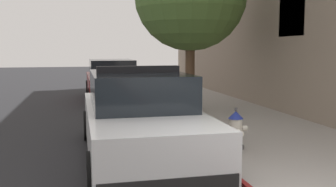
{
  "coord_description": "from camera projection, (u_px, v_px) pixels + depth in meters",
  "views": [
    {
      "loc": [
        -2.22,
        -3.6,
        1.99
      ],
      "look_at": [
        -0.32,
        4.63,
        1.0
      ],
      "focal_mm": 41.01,
      "sensor_mm": 36.0,
      "label": 1
    }
  ],
  "objects": [
    {
      "name": "sidewalk_pavement",
      "position": [
        189.0,
        100.0,
        14.27
      ],
      "size": [
        3.48,
        60.0,
        0.15
      ],
      "primitive_type": "cube",
      "color": "gray",
      "rests_on": "ground"
    },
    {
      "name": "curb_painted_edge",
      "position": [
        142.0,
        102.0,
        13.87
      ],
      "size": [
        0.08,
        60.0,
        0.15
      ],
      "primitive_type": "cube",
      "color": "maroon",
      "rests_on": "ground"
    },
    {
      "name": "fire_hydrant",
      "position": [
        236.0,
        130.0,
        7.05
      ],
      "size": [
        0.44,
        0.4,
        0.76
      ],
      "color": "#4C4C51",
      "rests_on": "sidewalk_pavement"
    },
    {
      "name": "police_cruiser",
      "position": [
        139.0,
        118.0,
        6.92
      ],
      "size": [
        1.94,
        4.84,
        1.68
      ],
      "color": "white",
      "rests_on": "ground"
    },
    {
      "name": "ground_plane",
      "position": [
        19.0,
        111.0,
        12.94
      ],
      "size": [
        31.17,
        60.0,
        0.2
      ],
      "primitive_type": "cube",
      "color": "#232326"
    },
    {
      "name": "parked_car_silver_ahead",
      "position": [
        112.0,
        81.0,
        15.03
      ],
      "size": [
        1.94,
        4.84,
        1.56
      ],
      "color": "maroon",
      "rests_on": "ground"
    }
  ]
}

